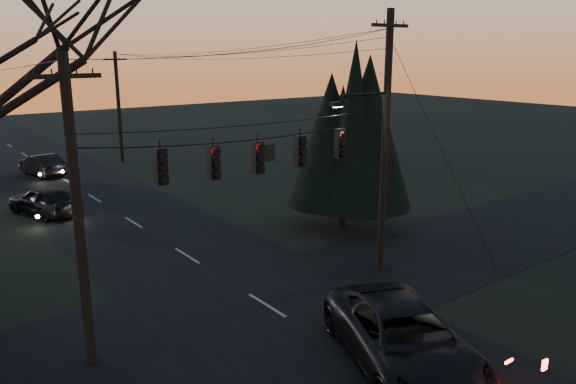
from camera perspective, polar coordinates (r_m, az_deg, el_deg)
main_road at (r=27.94m, az=-13.92°, el=-4.00°), size 8.00×120.00×0.02m
cross_road at (r=19.69m, az=-2.16°, el=-11.44°), size 60.00×7.00×0.02m
utility_pole_right at (r=22.99m, az=9.30°, el=-7.78°), size 5.00×0.30×10.00m
utility_pole_left at (r=17.42m, az=-19.31°, el=-15.96°), size 1.80×0.30×8.50m
utility_pole_far_r at (r=46.19m, az=-16.44°, el=2.93°), size 1.80×0.30×8.50m
span_signal_assembly at (r=17.92m, az=-2.95°, el=3.74°), size 11.50×0.44×1.55m
evergreen_right at (r=27.16m, az=5.71°, el=6.02°), size 4.41×4.41×8.22m
suv_near at (r=16.14m, az=11.68°, el=-14.40°), size 5.12×6.93×1.75m
sedan_oncoming_a at (r=32.49m, az=-23.49°, el=-0.80°), size 3.25×5.02×1.59m
sedan_oncoming_b at (r=42.93m, az=-23.69°, el=2.52°), size 2.30×4.76×1.50m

